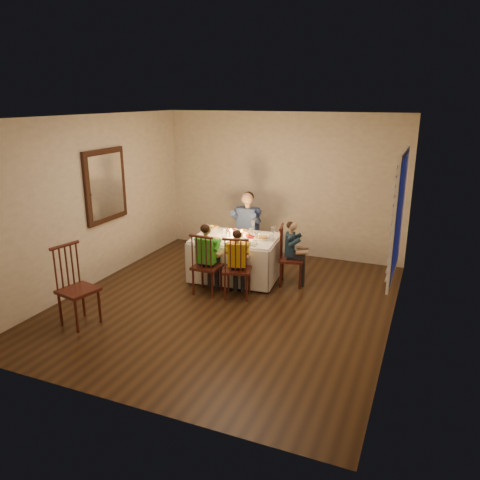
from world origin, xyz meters
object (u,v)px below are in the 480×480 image
at_px(serving_bowl, 214,228).
at_px(adult, 247,263).
at_px(child_yellow, 237,296).
at_px(child_teal, 291,284).
at_px(chair_near_left, 208,293).
at_px(dining_table, 236,249).
at_px(chair_adult, 247,263).
at_px(chair_extra, 82,324).
at_px(chair_near_right, 237,296).
at_px(child_green, 208,293).
at_px(chair_end, 291,284).

bearing_deg(serving_bowl, adult, 49.22).
bearing_deg(child_yellow, child_teal, -142.08).
xyz_separation_m(chair_near_left, adult, (0.06, 1.45, 0.00)).
height_order(dining_table, chair_adult, dining_table).
xyz_separation_m(dining_table, adult, (-0.10, 0.73, -0.50)).
bearing_deg(chair_extra, child_yellow, -31.72).
relative_size(adult, child_yellow, 1.25).
xyz_separation_m(chair_near_left, child_teal, (1.06, 0.82, 0.00)).
bearing_deg(chair_near_right, child_yellow, 180.00).
bearing_deg(child_yellow, child_green, -8.35).
height_order(chair_end, child_teal, child_teal).
distance_m(child_yellow, serving_bowl, 1.43).
bearing_deg(chair_extra, dining_table, -16.21).
relative_size(chair_end, child_green, 0.88).
xyz_separation_m(dining_table, child_green, (-0.16, -0.72, -0.50)).
distance_m(child_green, serving_bowl, 1.27).
xyz_separation_m(chair_adult, chair_near_left, (-0.06, -1.45, 0.00)).
bearing_deg(child_yellow, adult, -88.30).
xyz_separation_m(chair_near_right, child_green, (-0.47, -0.05, 0.00)).
xyz_separation_m(chair_adult, adult, (0.00, 0.00, 0.00)).
bearing_deg(chair_adult, adult, 0.00).
bearing_deg(chair_near_left, chair_extra, 55.04).
bearing_deg(chair_extra, adult, -8.33).
relative_size(chair_adult, child_yellow, 0.92).
height_order(chair_extra, child_yellow, chair_extra).
relative_size(child_teal, serving_bowl, 5.36).
distance_m(chair_near_right, child_yellow, 0.00).
xyz_separation_m(child_teal, serving_bowl, (-1.41, 0.16, 0.73)).
bearing_deg(adult, dining_table, -79.45).
bearing_deg(chair_near_right, child_teal, -142.08).
distance_m(dining_table, child_teal, 1.04).
relative_size(chair_near_left, chair_end, 1.00).
distance_m(child_yellow, child_teal, 0.97).
relative_size(child_green, child_teal, 1.06).
bearing_deg(child_green, serving_bowl, -70.54).
distance_m(chair_end, child_teal, 0.00).
bearing_deg(dining_table, child_green, -107.87).
relative_size(chair_near_right, adult, 0.74).
relative_size(adult, child_green, 1.19).
bearing_deg(chair_near_left, chair_adult, -92.44).
bearing_deg(chair_near_right, chair_end, -142.08).
bearing_deg(child_teal, serving_bowl, 71.86).
xyz_separation_m(chair_near_right, chair_end, (0.59, 0.77, 0.00)).
bearing_deg(chair_adult, child_green, -89.50).
distance_m(chair_near_left, child_teal, 1.34).
xyz_separation_m(chair_adult, chair_near_right, (0.41, -1.40, 0.00)).
distance_m(chair_near_left, adult, 1.45).
bearing_deg(adult, chair_extra, -107.88).
bearing_deg(adult, serving_bowl, -127.80).
bearing_deg(chair_near_left, chair_near_right, -173.83).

